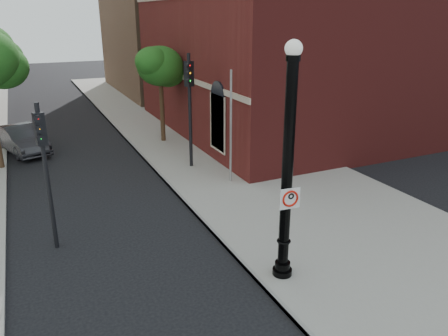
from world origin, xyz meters
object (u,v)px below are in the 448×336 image
traffic_signal_left (44,153)px  traffic_signal_right (189,93)px  parked_car (22,139)px  no_parking_sign (290,198)px  lamppost (287,179)px

traffic_signal_left → traffic_signal_right: traffic_signal_right is taller
traffic_signal_right → parked_car: bearing=116.1°
no_parking_sign → traffic_signal_right: bearing=89.4°
no_parking_sign → traffic_signal_right: (0.93, 9.40, 1.07)m
lamppost → traffic_signal_right: bearing=84.2°
parked_car → lamppost: bearing=-86.0°
lamppost → no_parking_sign: 0.49m
lamppost → parked_car: lamppost is taller
parked_car → traffic_signal_right: traffic_signal_right is taller
lamppost → traffic_signal_right: 9.31m
no_parking_sign → traffic_signal_right: size_ratio=0.11×
lamppost → traffic_signal_left: size_ratio=1.39×
no_parking_sign → traffic_signal_left: size_ratio=0.12×
traffic_signal_right → traffic_signal_left: bearing=-164.9°
lamppost → traffic_signal_right: (0.94, 9.24, 0.60)m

